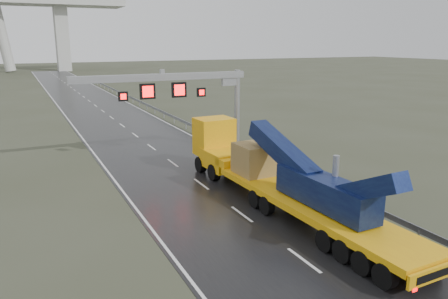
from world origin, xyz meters
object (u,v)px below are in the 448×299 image
sign_gantry (187,90)px  heavy_haul_truck (267,170)px  striped_barrier (245,152)px  exit_sign_pair (268,145)px

sign_gantry → heavy_haul_truck: (0.48, -12.38, -3.73)m
sign_gantry → striped_barrier: (4.04, -3.01, -5.11)m
heavy_haul_truck → striped_barrier: 10.12m
sign_gantry → exit_sign_pair: (5.00, -5.14, -4.12)m
sign_gantry → striped_barrier: 7.17m
exit_sign_pair → striped_barrier: 2.54m
exit_sign_pair → striped_barrier: (-0.96, 2.13, -0.99)m
heavy_haul_truck → striped_barrier: heavy_haul_truck is taller
sign_gantry → exit_sign_pair: 8.27m
sign_gantry → exit_sign_pair: sign_gantry is taller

